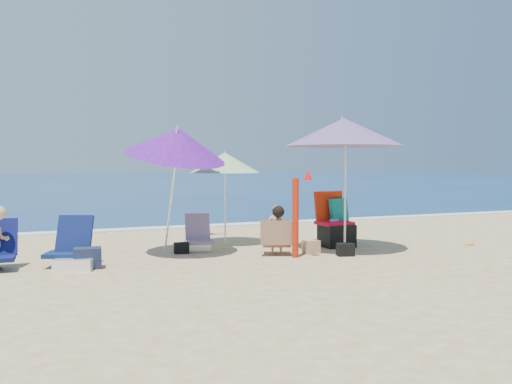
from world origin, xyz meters
name	(u,v)px	position (x,y,z in m)	size (l,w,h in m)	color
ground	(295,259)	(0.00, 0.00, 0.00)	(120.00, 120.00, 0.00)	#D8BC84
sea	(76,181)	(0.00, 45.00, -0.05)	(120.00, 80.00, 0.12)	navy
foam	(205,226)	(0.00, 5.10, 0.02)	(120.00, 0.50, 0.04)	white
umbrella_turquoise	(344,132)	(1.22, 0.43, 2.20)	(2.39, 2.39, 2.50)	silver
umbrella_striped	(225,163)	(-0.54, 2.04, 1.64)	(1.74, 1.74, 1.88)	white
umbrella_blue	(177,143)	(-1.75, 1.11, 1.99)	(2.20, 2.25, 2.43)	white
furled_umbrella	(298,210)	(0.09, 0.07, 0.83)	(0.31, 0.37, 1.52)	red
chair_navy	(73,254)	(-3.55, 0.64, 0.21)	(0.86, 0.97, 0.79)	#0D1E4A
chair_rainbow	(198,240)	(-1.25, 1.58, 0.18)	(0.60, 0.73, 0.67)	#D5564B
camp_chair_left	(335,230)	(1.36, 0.93, 0.32)	(0.64, 0.64, 1.07)	red
camp_chair_right	(334,228)	(1.45, 1.13, 0.34)	(0.64, 0.73, 0.93)	red
person_center	(277,231)	(-0.11, 0.50, 0.43)	(0.70, 0.72, 0.89)	tan
bag_navy_a	(88,258)	(-3.35, 0.47, 0.16)	(0.44, 0.34, 0.32)	#1A2139
bag_black_a	(181,248)	(-1.64, 1.30, 0.10)	(0.29, 0.23, 0.19)	black
bag_tan	(311,247)	(0.52, 0.38, 0.12)	(0.29, 0.22, 0.24)	tan
bag_black_b	(345,250)	(0.95, -0.08, 0.11)	(0.33, 0.27, 0.22)	black
orange_item	(469,245)	(3.89, 0.03, 0.01)	(0.23, 0.15, 0.03)	orange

